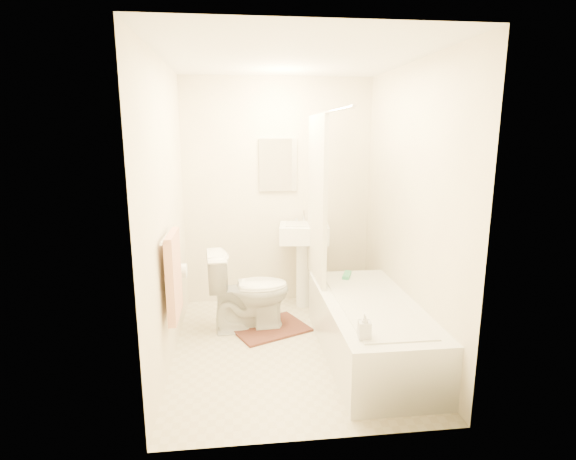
{
  "coord_description": "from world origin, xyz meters",
  "views": [
    {
      "loc": [
        -0.44,
        -3.57,
        1.84
      ],
      "look_at": [
        0.0,
        0.25,
        1.0
      ],
      "focal_mm": 28.0,
      "sensor_mm": 36.0,
      "label": 1
    }
  ],
  "objects": [
    {
      "name": "floor",
      "position": [
        0.0,
        0.0,
        0.0
      ],
      "size": [
        2.4,
        2.4,
        0.0
      ],
      "primitive_type": "plane",
      "color": "beige",
      "rests_on": "ground"
    },
    {
      "name": "ceiling",
      "position": [
        0.0,
        0.0,
        2.4
      ],
      "size": [
        2.4,
        2.4,
        0.0
      ],
      "primitive_type": "plane",
      "color": "white",
      "rests_on": "ground"
    },
    {
      "name": "wall_back",
      "position": [
        0.0,
        1.2,
        1.2
      ],
      "size": [
        2.0,
        0.02,
        2.4
      ],
      "primitive_type": "cube",
      "color": "beige",
      "rests_on": "ground"
    },
    {
      "name": "wall_left",
      "position": [
        -1.0,
        0.0,
        1.2
      ],
      "size": [
        0.02,
        2.4,
        2.4
      ],
      "primitive_type": "cube",
      "color": "beige",
      "rests_on": "ground"
    },
    {
      "name": "wall_right",
      "position": [
        1.0,
        0.0,
        1.2
      ],
      "size": [
        0.02,
        2.4,
        2.4
      ],
      "primitive_type": "cube",
      "color": "beige",
      "rests_on": "ground"
    },
    {
      "name": "mirror",
      "position": [
        0.0,
        1.18,
        1.5
      ],
      "size": [
        0.4,
        0.03,
        0.55
      ],
      "primitive_type": "cube",
      "color": "white",
      "rests_on": "wall_back"
    },
    {
      "name": "curtain_rod",
      "position": [
        0.3,
        0.1,
        2.0
      ],
      "size": [
        0.03,
        1.7,
        0.03
      ],
      "primitive_type": "cylinder",
      "rotation": [
        1.57,
        0.0,
        0.0
      ],
      "color": "silver",
      "rests_on": "wall_back"
    },
    {
      "name": "shower_curtain",
      "position": [
        0.3,
        0.5,
        1.22
      ],
      "size": [
        0.04,
        0.8,
        1.55
      ],
      "primitive_type": "cube",
      "color": "silver",
      "rests_on": "curtain_rod"
    },
    {
      "name": "towel_bar",
      "position": [
        -0.96,
        -0.25,
        1.1
      ],
      "size": [
        0.02,
        0.6,
        0.02
      ],
      "primitive_type": "cylinder",
      "rotation": [
        1.57,
        0.0,
        0.0
      ],
      "color": "silver",
      "rests_on": "wall_left"
    },
    {
      "name": "towel",
      "position": [
        -0.93,
        -0.25,
        0.78
      ],
      "size": [
        0.06,
        0.45,
        0.66
      ],
      "primitive_type": "cube",
      "color": "#CC7266",
      "rests_on": "towel_bar"
    },
    {
      "name": "toilet_paper",
      "position": [
        -0.93,
        0.12,
        0.7
      ],
      "size": [
        0.11,
        0.12,
        0.12
      ],
      "primitive_type": "cylinder",
      "rotation": [
        0.0,
        1.57,
        0.0
      ],
      "color": "white",
      "rests_on": "wall_left"
    },
    {
      "name": "toilet",
      "position": [
        -0.35,
        0.45,
        0.38
      ],
      "size": [
        0.8,
        0.49,
        0.75
      ],
      "primitive_type": "imported",
      "rotation": [
        0.0,
        0.0,
        1.65
      ],
      "color": "white",
      "rests_on": "floor"
    },
    {
      "name": "sink",
      "position": [
        0.25,
        0.95,
        0.49
      ],
      "size": [
        0.55,
        0.47,
        0.98
      ],
      "primitive_type": null,
      "rotation": [
        0.0,
        0.0,
        -0.14
      ],
      "color": "white",
      "rests_on": "floor"
    },
    {
      "name": "bathtub",
      "position": [
        0.63,
        -0.2,
        0.24
      ],
      "size": [
        0.74,
        1.69,
        0.48
      ],
      "primitive_type": null,
      "color": "silver",
      "rests_on": "floor"
    },
    {
      "name": "bath_mat",
      "position": [
        -0.16,
        0.4,
        0.01
      ],
      "size": [
        0.82,
        0.73,
        0.02
      ],
      "primitive_type": "cube",
      "rotation": [
        0.0,
        0.0,
        0.42
      ],
      "color": "#4B2419",
      "rests_on": "floor"
    },
    {
      "name": "soap_bottle",
      "position": [
        0.39,
        -0.84,
        0.57
      ],
      "size": [
        0.09,
        0.09,
        0.18
      ],
      "primitive_type": "imported",
      "rotation": [
        0.0,
        0.0,
        -0.08
      ],
      "color": "white",
      "rests_on": "bathtub"
    },
    {
      "name": "scrub_brush",
      "position": [
        0.59,
        0.44,
        0.5
      ],
      "size": [
        0.14,
        0.22,
        0.04
      ],
      "primitive_type": "cube",
      "rotation": [
        0.0,
        0.0,
        -0.38
      ],
      "color": "#3DA770",
      "rests_on": "bathtub"
    }
  ]
}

